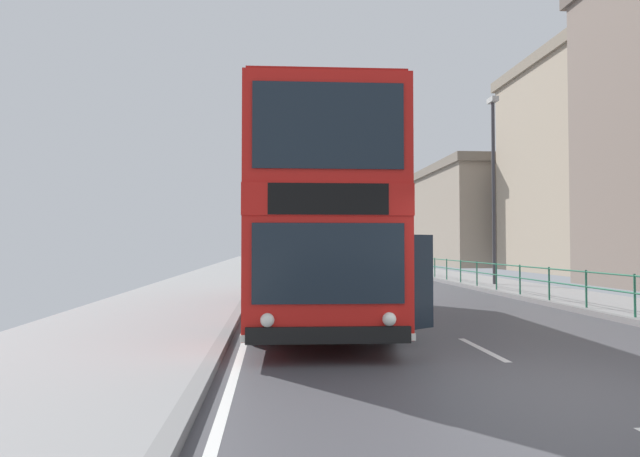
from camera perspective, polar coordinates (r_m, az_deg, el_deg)
The scene contains 6 objects.
ground at distance 6.79m, azimuth 19.61°, elevation -16.05°, with size 15.80×140.00×0.20m.
double_decker_bus_main at distance 12.60m, azimuth -0.74°, elevation 0.70°, with size 3.17×10.30×4.33m.
pedestrian_railing_far_kerb at distance 19.17m, azimuth 19.42°, elevation -4.49°, with size 0.05×27.42×0.95m.
street_lamp_far_side at distance 22.96m, azimuth 18.06°, elevation 5.41°, with size 0.28×0.60×7.63m.
background_building_01 at distance 50.16m, azimuth 18.13°, elevation 1.32°, with size 12.34×16.08×8.68m.
background_building_02 at distance 36.61m, azimuth 31.00°, elevation 6.43°, with size 11.11×16.20×13.53m.
Camera 1 is at (-3.43, -5.99, 1.72)m, focal length 29.91 mm.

